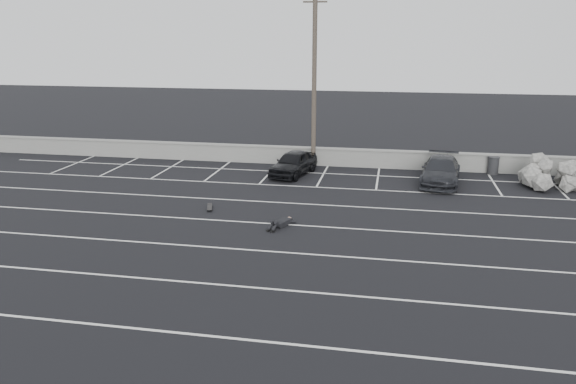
% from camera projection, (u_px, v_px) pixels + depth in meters
% --- Properties ---
extents(ground, '(120.00, 120.00, 0.00)m').
position_uv_depth(ground, '(254.00, 250.00, 20.14)').
color(ground, black).
rests_on(ground, ground).
extents(seawall, '(50.00, 0.45, 1.06)m').
position_uv_depth(seawall, '(312.00, 156.00, 33.23)').
color(seawall, gray).
rests_on(seawall, ground).
extents(stall_lines, '(36.00, 20.05, 0.01)m').
position_uv_depth(stall_lines, '(277.00, 213.00, 24.32)').
color(stall_lines, silver).
rests_on(stall_lines, ground).
extents(car_left, '(2.48, 4.19, 1.34)m').
position_uv_depth(car_left, '(293.00, 163.00, 30.81)').
color(car_left, black).
rests_on(car_left, ground).
extents(car_right, '(2.45, 4.84, 1.35)m').
position_uv_depth(car_right, '(441.00, 171.00, 29.02)').
color(car_right, '#212327').
rests_on(car_right, ground).
extents(utility_pole, '(1.31, 0.26, 9.82)m').
position_uv_depth(utility_pole, '(314.00, 81.00, 31.24)').
color(utility_pole, '#4C4238').
rests_on(utility_pole, ground).
extents(trash_bin, '(0.79, 0.79, 0.99)m').
position_uv_depth(trash_bin, '(493.00, 165.00, 31.01)').
color(trash_bin, '#28282B').
rests_on(trash_bin, ground).
extents(riprap_pile, '(5.26, 3.77, 1.28)m').
position_uv_depth(riprap_pile, '(572.00, 179.00, 28.24)').
color(riprap_pile, '#9A9690').
rests_on(riprap_pile, ground).
extents(person, '(2.17, 2.63, 0.42)m').
position_uv_depth(person, '(284.00, 220.00, 22.81)').
color(person, black).
rests_on(person, ground).
extents(skateboard, '(0.45, 0.85, 0.10)m').
position_uv_depth(skateboard, '(210.00, 207.00, 24.87)').
color(skateboard, black).
rests_on(skateboard, ground).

